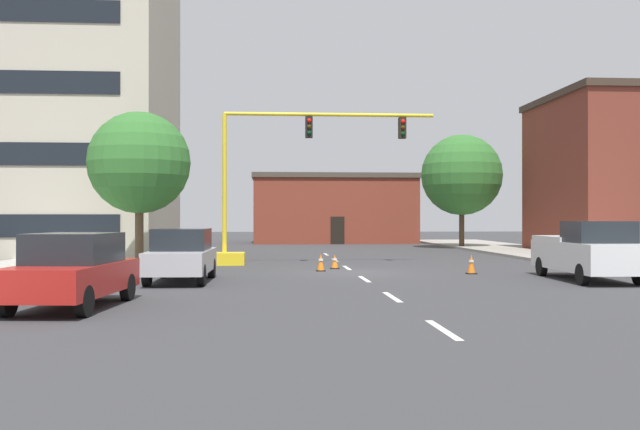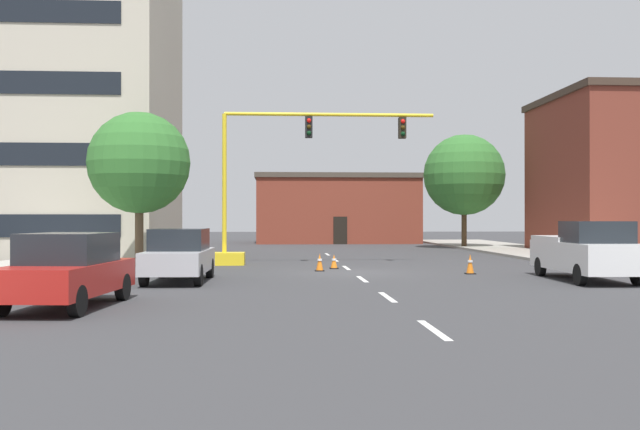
% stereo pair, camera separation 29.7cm
% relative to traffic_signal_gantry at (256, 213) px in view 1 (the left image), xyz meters
% --- Properties ---
extents(ground_plane, '(160.00, 160.00, 0.00)m').
position_rel_traffic_signal_gantry_xyz_m(ground_plane, '(3.85, -4.75, -2.32)').
color(ground_plane, '#38383A').
extents(sidewalk_left, '(6.00, 56.00, 0.14)m').
position_rel_traffic_signal_gantry_xyz_m(sidewalk_left, '(-8.59, 3.25, -2.25)').
color(sidewalk_left, '#B2ADA3').
rests_on(sidewalk_left, ground_plane).
extents(sidewalk_right, '(6.00, 56.00, 0.14)m').
position_rel_traffic_signal_gantry_xyz_m(sidewalk_right, '(16.28, 3.25, -2.25)').
color(sidewalk_right, '#9E998E').
rests_on(sidewalk_right, ground_plane).
extents(lane_stripe_seg_0, '(0.16, 2.40, 0.01)m').
position_rel_traffic_signal_gantry_xyz_m(lane_stripe_seg_0, '(3.85, -18.75, -2.31)').
color(lane_stripe_seg_0, silver).
rests_on(lane_stripe_seg_0, ground_plane).
extents(lane_stripe_seg_1, '(0.16, 2.40, 0.01)m').
position_rel_traffic_signal_gantry_xyz_m(lane_stripe_seg_1, '(3.85, -13.25, -2.31)').
color(lane_stripe_seg_1, silver).
rests_on(lane_stripe_seg_1, ground_plane).
extents(lane_stripe_seg_2, '(0.16, 2.40, 0.01)m').
position_rel_traffic_signal_gantry_xyz_m(lane_stripe_seg_2, '(3.85, -7.75, -2.31)').
color(lane_stripe_seg_2, silver).
rests_on(lane_stripe_seg_2, ground_plane).
extents(lane_stripe_seg_3, '(0.16, 2.40, 0.01)m').
position_rel_traffic_signal_gantry_xyz_m(lane_stripe_seg_3, '(3.85, -2.25, -2.31)').
color(lane_stripe_seg_3, silver).
rests_on(lane_stripe_seg_3, ground_plane).
extents(lane_stripe_seg_4, '(0.16, 2.40, 0.01)m').
position_rel_traffic_signal_gantry_xyz_m(lane_stripe_seg_4, '(3.85, 3.25, -2.31)').
color(lane_stripe_seg_4, silver).
rests_on(lane_stripe_seg_4, ground_plane).
extents(lane_stripe_seg_5, '(0.16, 2.40, 0.01)m').
position_rel_traffic_signal_gantry_xyz_m(lane_stripe_seg_5, '(3.85, 8.75, -2.31)').
color(lane_stripe_seg_5, silver).
rests_on(lane_stripe_seg_5, ground_plane).
extents(building_tall_left, '(15.30, 12.52, 20.90)m').
position_rel_traffic_signal_gantry_xyz_m(building_tall_left, '(-12.67, 8.95, 8.14)').
color(building_tall_left, beige).
rests_on(building_tall_left, ground_plane).
extents(building_brick_center, '(13.62, 8.53, 5.72)m').
position_rel_traffic_signal_gantry_xyz_m(building_brick_center, '(6.00, 28.44, 0.55)').
color(building_brick_center, brown).
rests_on(building_brick_center, ground_plane).
extents(traffic_signal_gantry, '(10.33, 1.20, 6.83)m').
position_rel_traffic_signal_gantry_xyz_m(traffic_signal_gantry, '(0.00, 0.00, 0.00)').
color(traffic_signal_gantry, yellow).
rests_on(traffic_signal_gantry, ground_plane).
extents(tree_left_near, '(4.35, 4.35, 6.63)m').
position_rel_traffic_signal_gantry_xyz_m(tree_left_near, '(-4.94, -1.05, 2.12)').
color(tree_left_near, brown).
rests_on(tree_left_near, ground_plane).
extents(tree_right_far, '(5.59, 5.59, 7.87)m').
position_rel_traffic_signal_gantry_xyz_m(tree_right_far, '(13.90, 16.51, 2.75)').
color(tree_right_far, '#4C3823').
rests_on(tree_right_far, ground_plane).
extents(pickup_truck_white, '(2.20, 5.47, 1.99)m').
position_rel_traffic_signal_gantry_xyz_m(pickup_truck_white, '(11.25, -8.75, -1.34)').
color(pickup_truck_white, white).
rests_on(pickup_truck_white, ground_plane).
extents(sedan_silver_near_left, '(1.95, 4.54, 1.74)m').
position_rel_traffic_signal_gantry_xyz_m(sedan_silver_near_left, '(-2.26, -8.36, -1.43)').
color(sedan_silver_near_left, '#B7B7BC').
rests_on(sedan_silver_near_left, ground_plane).
extents(sedan_red_mid_left, '(2.28, 4.66, 1.74)m').
position_rel_traffic_signal_gantry_xyz_m(sedan_red_mid_left, '(-3.95, -14.97, -1.43)').
color(sedan_red_mid_left, '#B21E19').
rests_on(sedan_red_mid_left, ground_plane).
extents(traffic_cone_roadside_a, '(0.36, 0.36, 0.75)m').
position_rel_traffic_signal_gantry_xyz_m(traffic_cone_roadside_a, '(8.13, -5.80, -1.95)').
color(traffic_cone_roadside_a, black).
rests_on(traffic_cone_roadside_a, ground_plane).
extents(traffic_cone_roadside_b, '(0.36, 0.36, 0.59)m').
position_rel_traffic_signal_gantry_xyz_m(traffic_cone_roadside_b, '(3.29, -2.72, -2.03)').
color(traffic_cone_roadside_b, black).
rests_on(traffic_cone_roadside_b, ground_plane).
extents(traffic_cone_roadside_c, '(0.36, 0.36, 0.70)m').
position_rel_traffic_signal_gantry_xyz_m(traffic_cone_roadside_c, '(2.62, -4.00, -1.98)').
color(traffic_cone_roadside_c, black).
rests_on(traffic_cone_roadside_c, ground_plane).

